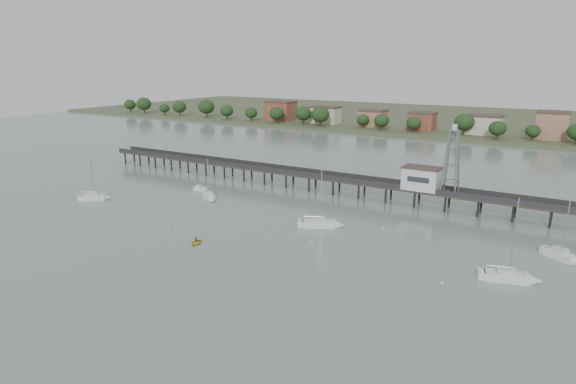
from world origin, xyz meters
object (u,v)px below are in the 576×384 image
Objects in this scene: sailboat_d at (515,278)px; sailboat_b at (210,197)px; sailboat_e at (565,257)px; pier at (324,177)px; lattice_tower at (452,162)px; sailboat_c at (326,224)px; sailboat_a at (97,197)px; yellow_dinghy at (196,244)px; white_tender at (201,189)px.

sailboat_b is at bearing 155.13° from sailboat_d.
sailboat_e is at bearing 33.63° from sailboat_b.
sailboat_e is (55.47, -19.53, -3.14)m from pier.
sailboat_e is 1.08× the size of sailboat_b.
lattice_tower is 1.07× the size of sailboat_c.
sailboat_a is at bearing 164.17° from sailboat_c.
lattice_tower reaches higher than sailboat_d.
pier is at bearing -4.62° from sailboat_a.
sailboat_e is at bearing 48.96° from sailboat_d.
pier is 29.73m from sailboat_b.
pier is at bearing 78.89° from sailboat_b.
pier is 59.20m from sailboat_d.
sailboat_e is 75.73m from sailboat_b.
pier is 10.76× the size of sailboat_d.
sailboat_e is at bearing -19.39° from pier.
sailboat_a is at bearing -140.80° from pier.
white_tender is at bearing 116.34° from yellow_dinghy.
white_tender is at bearing 151.90° from sailboat_d.
sailboat_c is at bearing 152.13° from sailboat_d.
sailboat_e is at bearing 10.61° from yellow_dinghy.
yellow_dinghy is at bearing -22.74° from sailboat_b.
lattice_tower is at bearing -18.45° from sailboat_a.
sailboat_a is at bearing -154.63° from lattice_tower.
sailboat_d reaches higher than white_tender.
lattice_tower is 1.31× the size of sailboat_a.
sailboat_a is (-99.23, -16.17, -0.00)m from sailboat_e.
yellow_dinghy is (-3.21, -45.74, -3.79)m from pier.
sailboat_d is 3.45× the size of white_tender.
sailboat_d is 37.08m from sailboat_c.
sailboat_b is at bearing -12.80° from sailboat_a.
sailboat_e is (23.97, -19.53, -10.45)m from lattice_tower.
sailboat_b is (-51.74, -21.55, -10.44)m from lattice_tower.
yellow_dinghy is at bearing -94.01° from pier.
sailboat_a reaches higher than white_tender.
sailboat_d is (-6.13, -13.05, -0.01)m from sailboat_e.
yellow_dinghy is at bearing -57.72° from sailboat_a.
white_tender is at bearing -150.24° from sailboat_e.
white_tender is (-59.69, -15.76, -10.64)m from lattice_tower.
sailboat_a is at bearing 166.06° from sailboat_d.
lattice_tower is 32.67m from sailboat_c.
pier is 13.15× the size of sailboat_e.
sailboat_b is 3.49× the size of yellow_dinghy.
yellow_dinghy is (-16.26, -20.88, -0.64)m from sailboat_c.
yellow_dinghy is (17.03, -24.19, -0.66)m from sailboat_b.
white_tender is (-41.25, 9.10, -0.17)m from sailboat_c.
sailboat_c is (-36.27, 7.72, -0.00)m from sailboat_d.
sailboat_d is 4.62× the size of yellow_dinghy.
white_tender is 1.34× the size of yellow_dinghy.
sailboat_c reaches higher than sailboat_e.
sailboat_a is 25.31m from white_tender.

